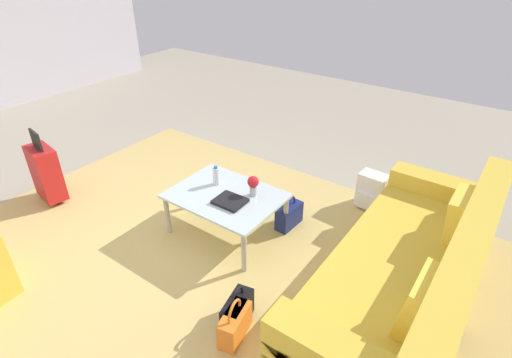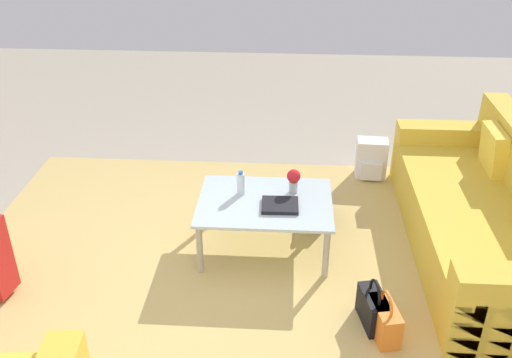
{
  "view_description": "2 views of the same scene",
  "coord_description": "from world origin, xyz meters",
  "px_view_note": "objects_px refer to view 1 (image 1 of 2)",
  "views": [
    {
      "loc": [
        -2.52,
        1.95,
        2.55
      ],
      "look_at": [
        -0.83,
        -0.41,
        0.82
      ],
      "focal_mm": 28.0,
      "sensor_mm": 36.0,
      "label": 1
    },
    {
      "loc": [
        -0.57,
        3.34,
        2.78
      ],
      "look_at": [
        -0.33,
        -0.4,
        0.7
      ],
      "focal_mm": 40.0,
      "sensor_mm": 36.0,
      "label": 2
    }
  ],
  "objects_px": {
    "coffee_table_book": "(230,201)",
    "suitcase_red": "(46,172)",
    "flower_vase": "(253,184)",
    "handbag_orange": "(235,324)",
    "coffee_table": "(226,199)",
    "couch": "(414,279)",
    "handbag_navy": "(289,215)",
    "handbag_black": "(237,311)",
    "water_bottle": "(216,176)",
    "backpack_white": "(371,191)"
  },
  "relations": [
    {
      "from": "coffee_table_book",
      "to": "suitcase_red",
      "type": "xyz_separation_m",
      "value": [
        2.12,
        0.62,
        -0.11
      ]
    },
    {
      "from": "flower_vase",
      "to": "handbag_orange",
      "type": "height_order",
      "value": "flower_vase"
    },
    {
      "from": "coffee_table",
      "to": "suitcase_red",
      "type": "bearing_deg",
      "value": 19.29
    },
    {
      "from": "couch",
      "to": "handbag_navy",
      "type": "relative_size",
      "value": 6.89
    },
    {
      "from": "handbag_black",
      "to": "handbag_navy",
      "type": "bearing_deg",
      "value": -75.7
    },
    {
      "from": "water_bottle",
      "to": "suitcase_red",
      "type": "distance_m",
      "value": 1.98
    },
    {
      "from": "water_bottle",
      "to": "handbag_black",
      "type": "relative_size",
      "value": 0.57
    },
    {
      "from": "coffee_table_book",
      "to": "suitcase_red",
      "type": "height_order",
      "value": "suitcase_red"
    },
    {
      "from": "flower_vase",
      "to": "handbag_black",
      "type": "height_order",
      "value": "flower_vase"
    },
    {
      "from": "flower_vase",
      "to": "handbag_black",
      "type": "xyz_separation_m",
      "value": [
        -0.56,
        0.98,
        -0.45
      ]
    },
    {
      "from": "couch",
      "to": "handbag_navy",
      "type": "bearing_deg",
      "value": -14.78
    },
    {
      "from": "flower_vase",
      "to": "suitcase_red",
      "type": "height_order",
      "value": "suitcase_red"
    },
    {
      "from": "handbag_black",
      "to": "handbag_orange",
      "type": "xyz_separation_m",
      "value": [
        -0.06,
        0.11,
        0.0
      ]
    },
    {
      "from": "coffee_table_book",
      "to": "suitcase_red",
      "type": "bearing_deg",
      "value": 14.94
    },
    {
      "from": "handbag_black",
      "to": "flower_vase",
      "type": "bearing_deg",
      "value": -60.15
    },
    {
      "from": "coffee_table",
      "to": "coffee_table_book",
      "type": "bearing_deg",
      "value": 146.31
    },
    {
      "from": "handbag_navy",
      "to": "handbag_orange",
      "type": "distance_m",
      "value": 1.45
    },
    {
      "from": "coffee_table_book",
      "to": "flower_vase",
      "type": "bearing_deg",
      "value": -114.86
    },
    {
      "from": "suitcase_red",
      "to": "handbag_black",
      "type": "distance_m",
      "value": 2.79
    },
    {
      "from": "coffee_table",
      "to": "handbag_orange",
      "type": "relative_size",
      "value": 2.95
    },
    {
      "from": "couch",
      "to": "backpack_white",
      "type": "height_order",
      "value": "couch"
    },
    {
      "from": "couch",
      "to": "coffee_table",
      "type": "xyz_separation_m",
      "value": [
        1.8,
        0.1,
        0.09
      ]
    },
    {
      "from": "water_bottle",
      "to": "suitcase_red",
      "type": "bearing_deg",
      "value": 23.96
    },
    {
      "from": "coffee_table",
      "to": "flower_vase",
      "type": "relative_size",
      "value": 5.16
    },
    {
      "from": "flower_vase",
      "to": "handbag_navy",
      "type": "relative_size",
      "value": 0.57
    },
    {
      "from": "water_bottle",
      "to": "backpack_white",
      "type": "relative_size",
      "value": 0.51
    },
    {
      "from": "water_bottle",
      "to": "coffee_table_book",
      "type": "height_order",
      "value": "water_bottle"
    },
    {
      "from": "couch",
      "to": "backpack_white",
      "type": "distance_m",
      "value": 1.44
    },
    {
      "from": "coffee_table_book",
      "to": "suitcase_red",
      "type": "relative_size",
      "value": 0.33
    },
    {
      "from": "couch",
      "to": "handbag_black",
      "type": "distance_m",
      "value": 1.39
    },
    {
      "from": "handbag_navy",
      "to": "water_bottle",
      "type": "bearing_deg",
      "value": 28.52
    },
    {
      "from": "coffee_table_book",
      "to": "handbag_orange",
      "type": "bearing_deg",
      "value": 128.74
    },
    {
      "from": "coffee_table",
      "to": "handbag_navy",
      "type": "xyz_separation_m",
      "value": [
        -0.45,
        -0.46,
        -0.27
      ]
    },
    {
      "from": "flower_vase",
      "to": "suitcase_red",
      "type": "xyz_separation_m",
      "value": [
        2.22,
        0.85,
        -0.22
      ]
    },
    {
      "from": "couch",
      "to": "handbag_orange",
      "type": "height_order",
      "value": "couch"
    },
    {
      "from": "flower_vase",
      "to": "handbag_navy",
      "type": "xyz_separation_m",
      "value": [
        -0.23,
        -0.31,
        -0.45
      ]
    },
    {
      "from": "handbag_orange",
      "to": "handbag_black",
      "type": "bearing_deg",
      "value": -60.84
    },
    {
      "from": "flower_vase",
      "to": "handbag_orange",
      "type": "bearing_deg",
      "value": 119.78
    },
    {
      "from": "handbag_navy",
      "to": "backpack_white",
      "type": "height_order",
      "value": "backpack_white"
    },
    {
      "from": "handbag_orange",
      "to": "suitcase_red",
      "type": "bearing_deg",
      "value": -4.8
    },
    {
      "from": "backpack_white",
      "to": "water_bottle",
      "type": "bearing_deg",
      "value": 44.77
    },
    {
      "from": "suitcase_red",
      "to": "handbag_black",
      "type": "height_order",
      "value": "suitcase_red"
    },
    {
      "from": "water_bottle",
      "to": "backpack_white",
      "type": "height_order",
      "value": "water_bottle"
    },
    {
      "from": "water_bottle",
      "to": "flower_vase",
      "type": "xyz_separation_m",
      "value": [
        -0.42,
        -0.05,
        0.03
      ]
    },
    {
      "from": "water_bottle",
      "to": "flower_vase",
      "type": "bearing_deg",
      "value": -173.21
    },
    {
      "from": "coffee_table_book",
      "to": "handbag_black",
      "type": "height_order",
      "value": "coffee_table_book"
    },
    {
      "from": "handbag_black",
      "to": "backpack_white",
      "type": "xyz_separation_m",
      "value": [
        -0.22,
        -2.12,
        0.06
      ]
    },
    {
      "from": "coffee_table",
      "to": "backpack_white",
      "type": "height_order",
      "value": "coffee_table"
    },
    {
      "from": "coffee_table",
      "to": "handbag_navy",
      "type": "bearing_deg",
      "value": -134.93
    },
    {
      "from": "coffee_table_book",
      "to": "handbag_navy",
      "type": "distance_m",
      "value": 0.72
    }
  ]
}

